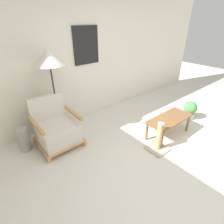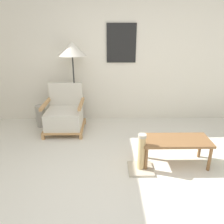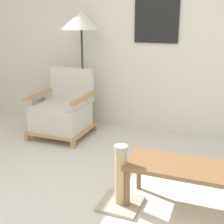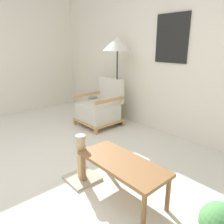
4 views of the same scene
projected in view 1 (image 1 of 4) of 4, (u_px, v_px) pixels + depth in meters
ground_plane at (172, 179)px, 2.50m from camera, size 14.00×14.00×0.00m
wall_back at (78, 57)px, 3.49m from camera, size 8.00×0.09×2.70m
armchair at (57, 129)px, 3.07m from camera, size 0.71×0.70×0.86m
floor_lamp at (49, 60)px, 2.81m from camera, size 0.52×0.52×1.60m
coffee_table at (169, 120)px, 3.28m from camera, size 0.94×0.41×0.39m
vase at (24, 139)px, 2.97m from camera, size 0.19×0.19×0.42m
potted_plant at (190, 110)px, 3.90m from camera, size 0.29×0.29×0.42m
scratching_post at (158, 141)px, 2.98m from camera, size 0.34×0.34×0.54m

